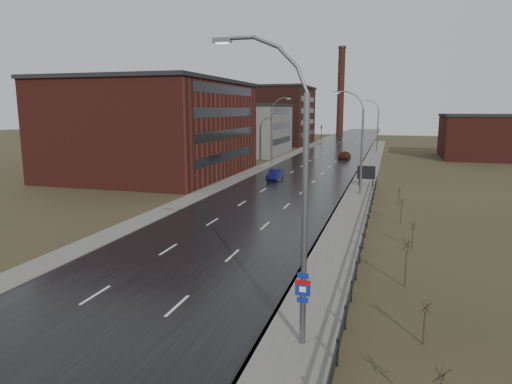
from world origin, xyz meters
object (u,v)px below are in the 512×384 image
Objects in this scene: streetlight_main at (296,199)px; car_far at (345,155)px; car_near at (275,175)px; billboard at (366,173)px.

car_far is at bearing 94.05° from streetlight_main.
streetlight_main is 43.78m from car_near.
streetlight_main reaches higher than car_far.
billboard is at bearing -11.83° from car_near.
streetlight_main is at bearing 99.02° from car_far.
streetlight_main is at bearing -75.31° from car_near.
streetlight_main is 71.60m from car_far.
car_far is (-5.05, 71.23, -5.28)m from streetlight_main.
car_far is (-5.68, 31.69, -1.00)m from billboard.
car_far reaches higher than car_near.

